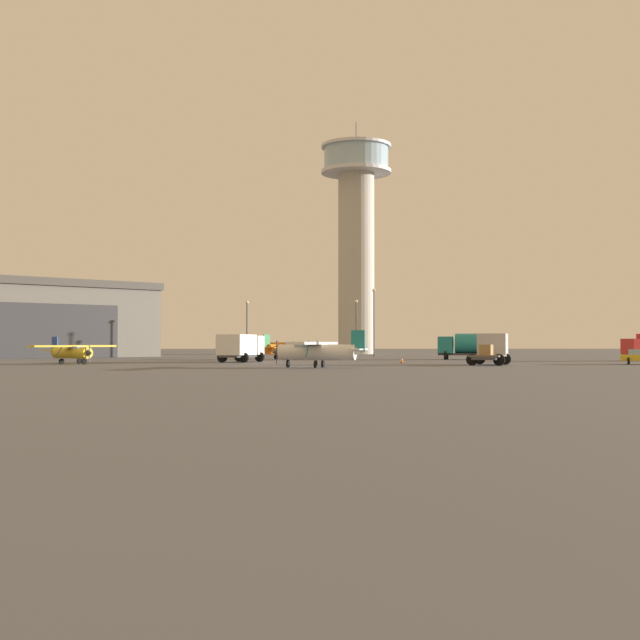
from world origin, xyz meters
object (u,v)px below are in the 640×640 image
Objects in this scene: control_tower at (356,228)px; truck_flatbed_silver at (491,350)px; truck_fuel_tanker_teal at (465,345)px; light_post_west at (247,323)px; traffic_cone_near_left at (402,360)px; light_post_east at (374,317)px; light_post_north at (356,322)px; airplane_white at (318,350)px; airplane_yellow at (71,351)px; truck_box_white at (240,346)px; airplane_orange at (284,348)px.

truck_flatbed_silver is at bearing -84.85° from control_tower.
light_post_west reaches higher than truck_fuel_tanker_teal.
truck_fuel_tanker_teal is 19.26m from traffic_cone_near_left.
light_post_north is at bearing 176.13° from light_post_east.
light_post_west is 13.98× the size of traffic_cone_near_left.
airplane_white is 25.34m from airplane_yellow.
airplane_yellow is 16.59m from truck_box_white.
light_post_west is (-17.42, -29.96, -17.39)m from control_tower.
truck_flatbed_silver is 9.62m from traffic_cone_near_left.
traffic_cone_near_left is (8.56, 14.57, -1.10)m from airplane_white.
airplane_yellow is at bearing 105.84° from truck_flatbed_silver.
airplane_orange is 15.67× the size of traffic_cone_near_left.
truck_box_white is at bearing -105.12° from control_tower.
traffic_cone_near_left is at bearing -64.50° from light_post_west.
light_post_west is at bearing -63.25° from airplane_white.
control_tower is 4.10× the size of airplane_white.
airplane_orange is (-2.95, 31.69, -0.01)m from airplane_white.
traffic_cone_near_left is (-0.68, -65.06, -21.79)m from control_tower.
truck_flatbed_silver is (6.44, -71.45, -20.72)m from control_tower.
traffic_cone_near_left is at bearing 76.39° from truck_fuel_tanker_teal.
airplane_yellow is 44.88m from truck_fuel_tanker_teal.
truck_box_white is 0.71× the size of light_post_east.
airplane_yellow is 38.22m from truck_flatbed_silver.
truck_flatbed_silver is (38.04, -3.75, 0.16)m from airplane_yellow.
light_post_east is (0.08, -30.25, -16.50)m from control_tower.
control_tower is 53.30m from truck_fuel_tanker_teal.
airplane_orange is at bearing 59.86° from truck_flatbed_silver.
truck_fuel_tanker_teal is (25.39, 12.49, 0.09)m from truck_box_white.
truck_flatbed_silver is at bearing -135.06° from airplane_white.
airplane_white is 17.68m from truck_flatbed_silver.
truck_box_white is 28.30m from truck_fuel_tanker_teal.
light_post_west reaches higher than truck_box_white.
light_post_north is (29.24, 37.62, 3.58)m from airplane_yellow.
airplane_white is 1.14× the size of airplane_orange.
light_post_east is at bearing 30.24° from truck_flatbed_silver.
airplane_yellow is at bearing -10.68° from airplane_white.
light_post_west is 15.07m from light_post_north.
truck_fuel_tanker_teal is (40.53, 19.27, 0.51)m from airplane_yellow.
light_post_west is at bearing -120.18° from control_tower.
light_post_east is at bearing 93.06° from airplane_yellow.
traffic_cone_near_left is (-7.12, 6.39, -1.07)m from truck_flatbed_silver.
truck_fuel_tanker_teal reaches higher than airplane_white.
light_post_west is 0.98× the size of light_post_north.
airplane_orange is at bearing -118.83° from light_post_north.
airplane_yellow is 1.05× the size of truck_box_white.
truck_fuel_tanker_teal reaches higher than truck_box_white.
airplane_orange is 1.37× the size of truck_fuel_tanker_teal.
light_post_west is at bearing -18.62° from truck_fuel_tanker_teal.
airplane_white is 17.87× the size of traffic_cone_near_left.
light_post_north is at bearing -3.81° from truck_box_white.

